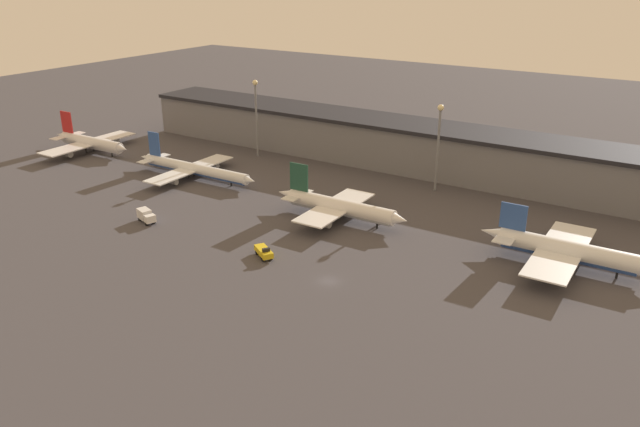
# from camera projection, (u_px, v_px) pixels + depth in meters

# --- Properties ---
(ground) EXTENTS (600.00, 600.00, 0.00)m
(ground) POSITION_uv_depth(u_px,v_px,m) (329.00, 281.00, 130.85)
(ground) COLOR #423F44
(terminal_building) EXTENTS (243.18, 20.43, 15.00)m
(terminal_building) POSITION_uv_depth(u_px,v_px,m) (467.00, 155.00, 191.19)
(terminal_building) COLOR slate
(terminal_building) RESTS_ON ground
(airplane_0) EXTENTS (36.60, 36.05, 13.18)m
(airplane_0) POSITION_uv_depth(u_px,v_px,m) (90.00, 143.00, 219.48)
(airplane_0) COLOR silver
(airplane_0) RESTS_ON ground
(airplane_1) EXTENTS (46.92, 33.26, 12.36)m
(airplane_1) POSITION_uv_depth(u_px,v_px,m) (194.00, 169.00, 193.12)
(airplane_1) COLOR white
(airplane_1) RESTS_ON ground
(airplane_2) EXTENTS (38.51, 28.20, 13.23)m
(airplane_2) POSITION_uv_depth(u_px,v_px,m) (339.00, 207.00, 161.08)
(airplane_2) COLOR white
(airplane_2) RESTS_ON ground
(airplane_3) EXTENTS (38.22, 33.16, 12.24)m
(airplane_3) POSITION_uv_depth(u_px,v_px,m) (566.00, 251.00, 135.95)
(airplane_3) COLOR white
(airplane_3) RESTS_ON ground
(service_vehicle_0) EXTENTS (6.62, 5.41, 2.82)m
(service_vehicle_0) POSITION_uv_depth(u_px,v_px,m) (264.00, 252.00, 141.12)
(service_vehicle_0) COLOR gold
(service_vehicle_0) RESTS_ON ground
(service_vehicle_2) EXTENTS (6.78, 4.46, 3.20)m
(service_vehicle_2) POSITION_uv_depth(u_px,v_px,m) (146.00, 215.00, 160.35)
(service_vehicle_2) COLOR white
(service_vehicle_2) RESTS_ON ground
(lamp_post_0) EXTENTS (1.80, 1.80, 26.21)m
(lamp_post_0) POSITION_uv_depth(u_px,v_px,m) (256.00, 109.00, 210.30)
(lamp_post_0) COLOR slate
(lamp_post_0) RESTS_ON ground
(lamp_post_1) EXTENTS (1.80, 1.80, 25.45)m
(lamp_post_1) POSITION_uv_depth(u_px,v_px,m) (439.00, 137.00, 177.53)
(lamp_post_1) COLOR slate
(lamp_post_1) RESTS_ON ground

